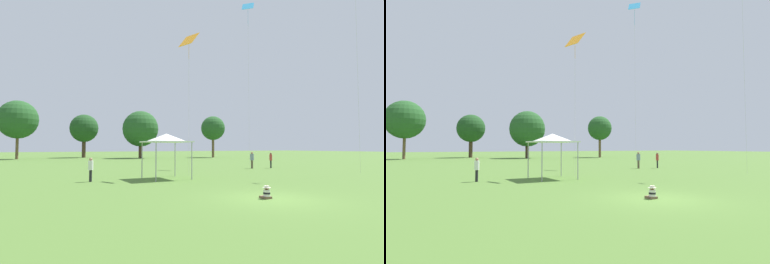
# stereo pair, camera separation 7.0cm
# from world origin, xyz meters

# --- Properties ---
(ground_plane) EXTENTS (300.00, 300.00, 0.00)m
(ground_plane) POSITION_xyz_m (0.00, 0.00, 0.00)
(ground_plane) COLOR #4C702D
(seated_toddler) EXTENTS (0.36, 0.47, 0.57)m
(seated_toddler) POSITION_xyz_m (-0.14, 0.14, 0.24)
(seated_toddler) COLOR brown
(seated_toddler) RESTS_ON ground
(person_standing_0) EXTENTS (0.51, 0.51, 1.74)m
(person_standing_0) POSITION_xyz_m (11.03, 15.10, 1.03)
(person_standing_0) COLOR brown
(person_standing_0) RESTS_ON ground
(person_standing_1) EXTENTS (0.40, 0.40, 1.66)m
(person_standing_1) POSITION_xyz_m (13.16, 14.62, 1.01)
(person_standing_1) COLOR black
(person_standing_1) RESTS_ON ground
(person_standing_2) EXTENTS (0.43, 0.43, 1.53)m
(person_standing_2) POSITION_xyz_m (-5.88, 10.17, 0.92)
(person_standing_2) COLOR black
(person_standing_2) RESTS_ON ground
(canopy_tent) EXTENTS (3.02, 3.02, 3.16)m
(canopy_tent) POSITION_xyz_m (-0.88, 9.64, 2.84)
(canopy_tent) COLOR white
(canopy_tent) RESTS_ON ground
(kite_1) EXTENTS (1.33, 1.60, 10.87)m
(kite_1) POSITION_xyz_m (1.07, 9.99, 10.17)
(kite_1) COLOR orange
(kite_1) RESTS_ON ground
(kite_2) EXTENTS (1.58, 1.58, 19.56)m
(kite_2) POSITION_xyz_m (12.94, 17.98, 18.46)
(kite_2) COLOR #339EDB
(kite_2) RESTS_ON ground
(distant_tree_0) EXTENTS (7.11, 7.11, 10.93)m
(distant_tree_0) POSITION_xyz_m (-12.38, 54.15, 7.36)
(distant_tree_0) COLOR brown
(distant_tree_0) RESTS_ON ground
(distant_tree_1) EXTENTS (5.28, 5.28, 9.09)m
(distant_tree_1) POSITION_xyz_m (25.43, 46.65, 6.41)
(distant_tree_1) COLOR brown
(distant_tree_1) RESTS_ON ground
(distant_tree_2) EXTENTS (5.99, 5.99, 9.34)m
(distant_tree_2) POSITION_xyz_m (-0.11, 58.40, 6.29)
(distant_tree_2) COLOR #473323
(distant_tree_2) RESTS_ON ground
(distant_tree_3) EXTENTS (7.32, 7.32, 9.69)m
(distant_tree_3) POSITION_xyz_m (9.77, 49.52, 6.01)
(distant_tree_3) COLOR #473323
(distant_tree_3) RESTS_ON ground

